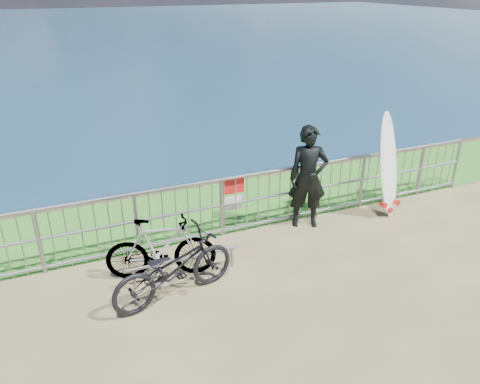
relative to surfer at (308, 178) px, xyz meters
name	(u,v)px	position (x,y,z in m)	size (l,w,h in m)	color
grass_strip	(225,205)	(-1.10, 1.32, -0.95)	(120.00, 120.00, 0.00)	#2B7821
railing	(248,202)	(-1.09, 0.22, -0.38)	(10.06, 0.10, 1.13)	gray
surfer	(308,178)	(0.00, 0.00, 0.00)	(0.70, 0.46, 1.92)	black
surfboard	(388,169)	(1.65, -0.20, -0.02)	(0.66, 0.62, 2.05)	white
bicycle_near	(174,268)	(-2.87, -1.19, -0.46)	(0.66, 1.90, 1.00)	black
bicycle_far	(161,248)	(-2.91, -0.60, -0.45)	(0.48, 1.68, 1.01)	black
bike_rack	(184,261)	(-2.60, -0.77, -0.66)	(1.77, 0.05, 0.37)	gray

